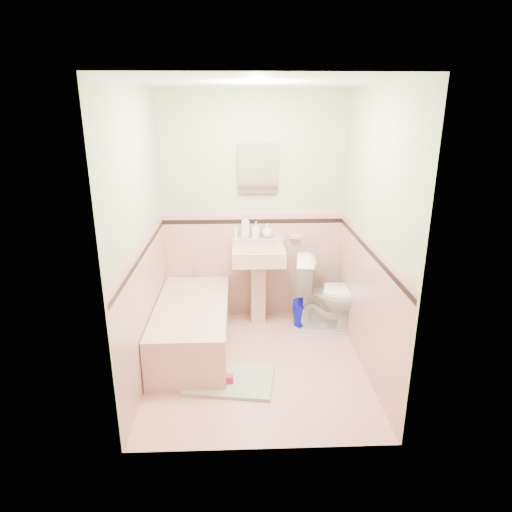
{
  "coord_description": "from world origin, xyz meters",
  "views": [
    {
      "loc": [
        -0.15,
        -3.67,
        2.32
      ],
      "look_at": [
        0.0,
        0.25,
        1.0
      ],
      "focal_mm": 31.28,
      "sensor_mm": 36.0,
      "label": 1
    }
  ],
  "objects_px": {
    "sink": "(258,286)",
    "soap_bottle_right": "(267,231)",
    "medicine_cabinet": "(258,168)",
    "shoe": "(224,379)",
    "soap_bottle_mid": "(256,230)",
    "bucket": "(304,313)",
    "toilet": "(333,294)",
    "soap_bottle_left": "(245,226)",
    "bathtub": "(193,328)"
  },
  "relations": [
    {
      "from": "shoe",
      "to": "bathtub",
      "type": "bearing_deg",
      "value": 116.88
    },
    {
      "from": "soap_bottle_right",
      "to": "shoe",
      "type": "xyz_separation_m",
      "value": [
        -0.46,
        -1.36,
        -0.96
      ]
    },
    {
      "from": "bathtub",
      "to": "shoe",
      "type": "bearing_deg",
      "value": -63.15
    },
    {
      "from": "soap_bottle_right",
      "to": "toilet",
      "type": "relative_size",
      "value": 0.19
    },
    {
      "from": "soap_bottle_right",
      "to": "sink",
      "type": "bearing_deg",
      "value": -120.12
    },
    {
      "from": "bucket",
      "to": "toilet",
      "type": "bearing_deg",
      "value": -19.89
    },
    {
      "from": "bathtub",
      "to": "shoe",
      "type": "relative_size",
      "value": 9.21
    },
    {
      "from": "medicine_cabinet",
      "to": "soap_bottle_right",
      "type": "distance_m",
      "value": 0.68
    },
    {
      "from": "bathtub",
      "to": "toilet",
      "type": "distance_m",
      "value": 1.53
    },
    {
      "from": "shoe",
      "to": "soap_bottle_left",
      "type": "bearing_deg",
      "value": 80.93
    },
    {
      "from": "soap_bottle_mid",
      "to": "bucket",
      "type": "relative_size",
      "value": 0.67
    },
    {
      "from": "sink",
      "to": "soap_bottle_mid",
      "type": "relative_size",
      "value": 4.95
    },
    {
      "from": "sink",
      "to": "toilet",
      "type": "xyz_separation_m",
      "value": [
        0.79,
        -0.17,
        -0.04
      ]
    },
    {
      "from": "toilet",
      "to": "soap_bottle_left",
      "type": "bearing_deg",
      "value": 77.06
    },
    {
      "from": "sink",
      "to": "medicine_cabinet",
      "type": "bearing_deg",
      "value": 90.0
    },
    {
      "from": "sink",
      "to": "toilet",
      "type": "relative_size",
      "value": 1.09
    },
    {
      "from": "medicine_cabinet",
      "to": "soap_bottle_right",
      "type": "relative_size",
      "value": 2.85
    },
    {
      "from": "sink",
      "to": "shoe",
      "type": "height_order",
      "value": "sink"
    },
    {
      "from": "sink",
      "to": "shoe",
      "type": "xyz_separation_m",
      "value": [
        -0.35,
        -1.18,
        -0.38
      ]
    },
    {
      "from": "medicine_cabinet",
      "to": "bucket",
      "type": "bearing_deg",
      "value": -28.71
    },
    {
      "from": "soap_bottle_left",
      "to": "sink",
      "type": "bearing_deg",
      "value": -53.07
    },
    {
      "from": "soap_bottle_mid",
      "to": "toilet",
      "type": "distance_m",
      "value": 1.09
    },
    {
      "from": "shoe",
      "to": "medicine_cabinet",
      "type": "bearing_deg",
      "value": 75.76
    },
    {
      "from": "bathtub",
      "to": "sink",
      "type": "bearing_deg",
      "value": 37.93
    },
    {
      "from": "bathtub",
      "to": "shoe",
      "type": "height_order",
      "value": "bathtub"
    },
    {
      "from": "sink",
      "to": "toilet",
      "type": "bearing_deg",
      "value": -12.15
    },
    {
      "from": "soap_bottle_mid",
      "to": "shoe",
      "type": "height_order",
      "value": "soap_bottle_mid"
    },
    {
      "from": "medicine_cabinet",
      "to": "bucket",
      "type": "relative_size",
      "value": 1.66
    },
    {
      "from": "soap_bottle_left",
      "to": "shoe",
      "type": "relative_size",
      "value": 1.64
    },
    {
      "from": "soap_bottle_left",
      "to": "soap_bottle_mid",
      "type": "xyz_separation_m",
      "value": [
        0.12,
        0.0,
        -0.04
      ]
    },
    {
      "from": "sink",
      "to": "medicine_cabinet",
      "type": "distance_m",
      "value": 1.27
    },
    {
      "from": "soap_bottle_left",
      "to": "medicine_cabinet",
      "type": "bearing_deg",
      "value": 12.5
    },
    {
      "from": "soap_bottle_mid",
      "to": "soap_bottle_right",
      "type": "relative_size",
      "value": 1.15
    },
    {
      "from": "shoe",
      "to": "toilet",
      "type": "bearing_deg",
      "value": 41.3
    },
    {
      "from": "bathtub",
      "to": "soap_bottle_left",
      "type": "height_order",
      "value": "soap_bottle_left"
    },
    {
      "from": "medicine_cabinet",
      "to": "shoe",
      "type": "bearing_deg",
      "value": -104.27
    },
    {
      "from": "bathtub",
      "to": "soap_bottle_mid",
      "type": "relative_size",
      "value": 8.38
    },
    {
      "from": "bathtub",
      "to": "shoe",
      "type": "xyz_separation_m",
      "value": [
        0.33,
        -0.65,
        -0.16
      ]
    },
    {
      "from": "bucket",
      "to": "shoe",
      "type": "height_order",
      "value": "bucket"
    },
    {
      "from": "sink",
      "to": "soap_bottle_right",
      "type": "relative_size",
      "value": 5.68
    },
    {
      "from": "bathtub",
      "to": "sink",
      "type": "relative_size",
      "value": 1.69
    },
    {
      "from": "soap_bottle_right",
      "to": "shoe",
      "type": "height_order",
      "value": "soap_bottle_right"
    },
    {
      "from": "soap_bottle_mid",
      "to": "soap_bottle_right",
      "type": "xyz_separation_m",
      "value": [
        0.12,
        0.0,
        -0.01
      ]
    },
    {
      "from": "sink",
      "to": "soap_bottle_left",
      "type": "height_order",
      "value": "soap_bottle_left"
    },
    {
      "from": "medicine_cabinet",
      "to": "toilet",
      "type": "height_order",
      "value": "medicine_cabinet"
    },
    {
      "from": "medicine_cabinet",
      "to": "toilet",
      "type": "xyz_separation_m",
      "value": [
        0.79,
        -0.38,
        -1.29
      ]
    },
    {
      "from": "medicine_cabinet",
      "to": "soap_bottle_mid",
      "type": "bearing_deg",
      "value": -123.45
    },
    {
      "from": "bathtub",
      "to": "soap_bottle_right",
      "type": "bearing_deg",
      "value": 42.15
    },
    {
      "from": "sink",
      "to": "shoe",
      "type": "bearing_deg",
      "value": -106.68
    },
    {
      "from": "bucket",
      "to": "medicine_cabinet",
      "type": "bearing_deg",
      "value": 151.29
    }
  ]
}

